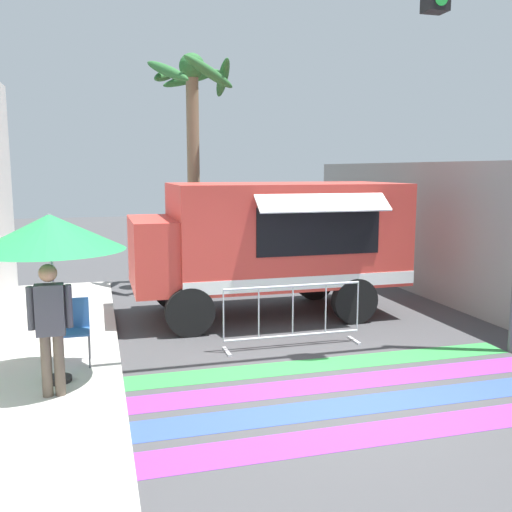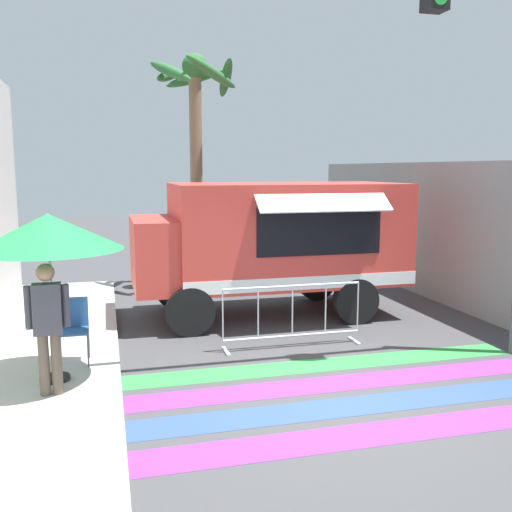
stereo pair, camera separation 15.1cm
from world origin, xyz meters
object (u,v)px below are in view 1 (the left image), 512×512
object	(u,v)px
barricade_front	(293,316)
traffic_signal_pole	(475,64)
patio_umbrella	(50,233)
vendor_person	(51,322)
food_truck	(266,238)
palm_tree	(193,120)
folding_chair	(74,325)

from	to	relation	value
barricade_front	traffic_signal_pole	bearing A→B (deg)	-27.21
patio_umbrella	vendor_person	xyz separation A→B (m)	(-0.01, -0.49, -1.04)
food_truck	vendor_person	world-z (taller)	food_truck
traffic_signal_pole	palm_tree	size ratio (longest dim) A/B	1.16
patio_umbrella	barricade_front	distance (m)	4.11
folding_chair	barricade_front	distance (m)	3.47
patio_umbrella	palm_tree	bearing A→B (deg)	64.59
food_truck	patio_umbrella	xyz separation A→B (m)	(-3.81, -3.13, 0.54)
food_truck	barricade_front	world-z (taller)	food_truck
food_truck	palm_tree	xyz separation A→B (m)	(-0.94, 2.91, 2.51)
barricade_front	food_truck	bearing A→B (deg)	85.67
food_truck	traffic_signal_pole	size ratio (longest dim) A/B	0.81
food_truck	palm_tree	world-z (taller)	palm_tree
traffic_signal_pole	barricade_front	distance (m)	4.74
food_truck	vendor_person	size ratio (longest dim) A/B	3.19
traffic_signal_pole	palm_tree	world-z (taller)	traffic_signal_pole
vendor_person	palm_tree	bearing A→B (deg)	65.18
traffic_signal_pole	patio_umbrella	world-z (taller)	traffic_signal_pole
food_truck	traffic_signal_pole	world-z (taller)	traffic_signal_pole
traffic_signal_pole	folding_chair	size ratio (longest dim) A/B	6.93
traffic_signal_pole	barricade_front	xyz separation A→B (m)	(-2.36, 1.21, -3.93)
barricade_front	palm_tree	xyz separation A→B (m)	(-0.78, 5.03, 3.56)
patio_umbrella	vendor_person	distance (m)	1.15
patio_umbrella	barricade_front	size ratio (longest dim) A/B	0.94
vendor_person	palm_tree	size ratio (longest dim) A/B	0.30
folding_chair	vendor_person	distance (m)	1.29
palm_tree	barricade_front	bearing A→B (deg)	-81.15
traffic_signal_pole	barricade_front	bearing A→B (deg)	152.79
palm_tree	food_truck	bearing A→B (deg)	-71.99
traffic_signal_pole	folding_chair	world-z (taller)	traffic_signal_pole
barricade_front	palm_tree	bearing A→B (deg)	98.85
patio_umbrella	palm_tree	distance (m)	6.96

